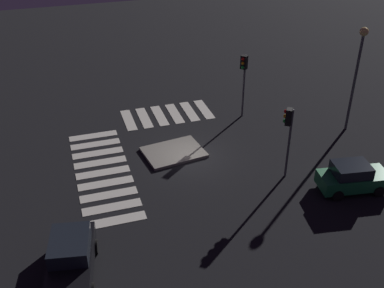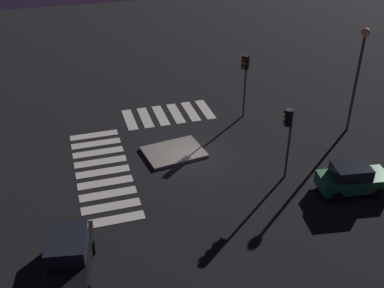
# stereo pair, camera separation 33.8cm
# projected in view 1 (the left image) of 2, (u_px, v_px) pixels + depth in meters

# --- Properties ---
(ground_plane) EXTENTS (80.00, 80.00, 0.00)m
(ground_plane) POSITION_uv_depth(u_px,v_px,m) (192.00, 158.00, 29.40)
(ground_plane) COLOR black
(traffic_island) EXTENTS (4.02, 3.24, 0.18)m
(traffic_island) POSITION_uv_depth(u_px,v_px,m) (174.00, 152.00, 29.78)
(traffic_island) COLOR gray
(traffic_island) RESTS_ON ground
(car_green) EXTENTS (4.09, 2.28, 1.71)m
(car_green) POSITION_uv_depth(u_px,v_px,m) (353.00, 177.00, 26.09)
(car_green) COLOR #196B38
(car_green) RESTS_ON ground
(car_black) EXTENTS (2.66, 4.62, 1.92)m
(car_black) POSITION_uv_depth(u_px,v_px,m) (71.00, 259.00, 20.57)
(car_black) COLOR black
(car_black) RESTS_ON ground
(traffic_light_south) EXTENTS (0.53, 0.54, 4.69)m
(traffic_light_south) POSITION_uv_depth(u_px,v_px,m) (244.00, 71.00, 32.34)
(traffic_light_south) COLOR #47474C
(traffic_light_south) RESTS_ON ground
(traffic_light_west) EXTENTS (0.53, 0.54, 4.40)m
(traffic_light_west) POSITION_uv_depth(u_px,v_px,m) (288.00, 126.00, 26.01)
(traffic_light_west) COLOR #47474C
(traffic_light_west) RESTS_ON ground
(street_lamp) EXTENTS (0.56, 0.56, 7.21)m
(street_lamp) POSITION_uv_depth(u_px,v_px,m) (358.00, 62.00, 30.03)
(street_lamp) COLOR #47474C
(street_lamp) RESTS_ON ground
(crosswalk_near) EXTENTS (6.45, 3.20, 0.02)m
(crosswalk_near) POSITION_uv_depth(u_px,v_px,m) (167.00, 115.00, 34.42)
(crosswalk_near) COLOR silver
(crosswalk_near) RESTS_ON ground
(crosswalk_side) EXTENTS (3.20, 9.90, 0.02)m
(crosswalk_side) POSITION_uv_depth(u_px,v_px,m) (103.00, 173.00, 27.96)
(crosswalk_side) COLOR silver
(crosswalk_side) RESTS_ON ground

